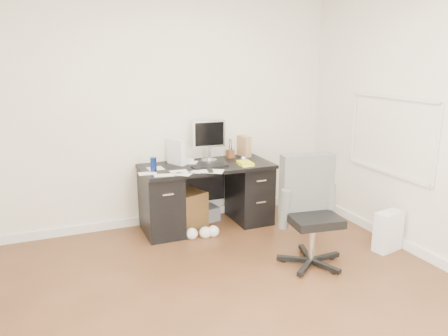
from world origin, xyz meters
The scene contains 18 objects.
ground centered at (0.00, 0.00, 0.00)m, with size 4.00×4.00×0.00m, color #4C3118.
room_shell centered at (0.03, 0.03, 1.66)m, with size 4.02×4.02×2.71m.
desk centered at (0.30, 1.65, 0.40)m, with size 1.50×0.70×0.75m.
loose_papers centered at (0.10, 1.60, 0.75)m, with size 1.10×0.60×0.00m, color white, non-canonical shape.
lcd_monitor centered at (0.39, 1.81, 1.00)m, with size 0.39×0.22×0.50m, color silver, non-canonical shape.
keyboard centered at (0.29, 1.53, 0.76)m, with size 0.41×0.14×0.02m, color black.
computer_mouse centered at (0.75, 1.62, 0.78)m, with size 0.07×0.07×0.07m, color silver.
travel_mug centered at (-0.33, 1.59, 0.83)m, with size 0.07×0.07×0.15m, color navy.
white_binder centered at (-0.02, 1.81, 0.90)m, with size 0.12×0.25×0.29m, color silver.
magazine_file centered at (0.89, 1.89, 0.88)m, with size 0.11×0.22×0.25m, color #967648.
pen_cup centered at (0.69, 1.87, 0.87)m, with size 0.10×0.10×0.23m, color #523417, non-canonical shape.
yellow_book centered at (0.72, 1.49, 0.77)m, with size 0.16×0.20×0.03m, color #FCF91B.
paper_remote centered at (0.25, 1.35, 0.76)m, with size 0.26×0.20×0.02m, color white, non-canonical shape.
office_chair centered at (0.88, 0.34, 0.53)m, with size 0.60×0.60×1.06m, color #494B49, non-canonical shape.
pc_tower centered at (1.60, 1.39, 0.20)m, with size 0.18×0.40×0.40m, color #B9B3A7.
shopping_bag centered at (1.80, 0.31, 0.21)m, with size 0.31×0.22×0.42m, color white.
wicker_basket centered at (0.02, 1.73, 0.22)m, with size 0.43×0.43×0.43m, color #503218.
desk_printer centered at (0.34, 1.83, 0.09)m, with size 0.29×0.24×0.17m, color slate.
Camera 1 is at (-1.38, -2.92, 1.97)m, focal length 35.00 mm.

